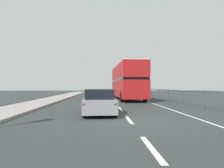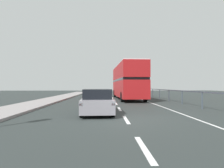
% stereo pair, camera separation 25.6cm
% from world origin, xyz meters
% --- Properties ---
extents(ground_plane, '(73.84, 120.00, 0.10)m').
position_xyz_m(ground_plane, '(0.00, 0.00, -0.05)').
color(ground_plane, '#2C3231').
extents(lane_paint_markings, '(3.46, 46.00, 0.01)m').
position_xyz_m(lane_paint_markings, '(1.97, 8.58, 0.00)').
color(lane_paint_markings, silver).
rests_on(lane_paint_markings, ground).
extents(bridge_side_railing, '(0.10, 42.00, 1.19)m').
position_xyz_m(bridge_side_railing, '(5.71, 9.00, 0.95)').
color(bridge_side_railing, '#424C59').
rests_on(bridge_side_railing, ground).
extents(double_decker_bus_red, '(2.96, 11.55, 4.11)m').
position_xyz_m(double_decker_bus_red, '(1.69, 13.86, 2.21)').
color(double_decker_bus_red, '#B3191C').
rests_on(double_decker_bus_red, ground).
extents(hatchback_car_near, '(1.91, 4.32, 1.40)m').
position_xyz_m(hatchback_car_near, '(-1.43, 1.75, 0.67)').
color(hatchback_car_near, gray).
rests_on(hatchback_car_near, ground).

